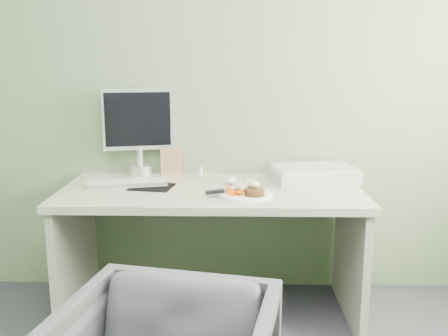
{
  "coord_description": "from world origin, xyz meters",
  "views": [
    {
      "loc": [
        0.12,
        -0.96,
        1.39
      ],
      "look_at": [
        0.07,
        1.5,
        0.87
      ],
      "focal_mm": 40.0,
      "sensor_mm": 36.0,
      "label": 1
    }
  ],
  "objects_px": {
    "scanner": "(314,175)",
    "monitor": "(139,126)",
    "desk": "(212,220)",
    "plate": "(246,195)"
  },
  "relations": [
    {
      "from": "scanner",
      "to": "monitor",
      "type": "relative_size",
      "value": 0.89
    },
    {
      "from": "plate",
      "to": "monitor",
      "type": "relative_size",
      "value": 0.53
    },
    {
      "from": "plate",
      "to": "monitor",
      "type": "xyz_separation_m",
      "value": [
        -0.62,
        0.48,
        0.28
      ]
    },
    {
      "from": "plate",
      "to": "scanner",
      "type": "bearing_deg",
      "value": 40.98
    },
    {
      "from": "scanner",
      "to": "monitor",
      "type": "bearing_deg",
      "value": 161.66
    },
    {
      "from": "desk",
      "to": "monitor",
      "type": "relative_size",
      "value": 3.12
    },
    {
      "from": "scanner",
      "to": "plate",
      "type": "bearing_deg",
      "value": -149.55
    },
    {
      "from": "plate",
      "to": "monitor",
      "type": "bearing_deg",
      "value": 142.38
    },
    {
      "from": "desk",
      "to": "plate",
      "type": "xyz_separation_m",
      "value": [
        0.18,
        -0.16,
        0.19
      ]
    },
    {
      "from": "desk",
      "to": "monitor",
      "type": "xyz_separation_m",
      "value": [
        -0.44,
        0.31,
        0.47
      ]
    }
  ]
}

